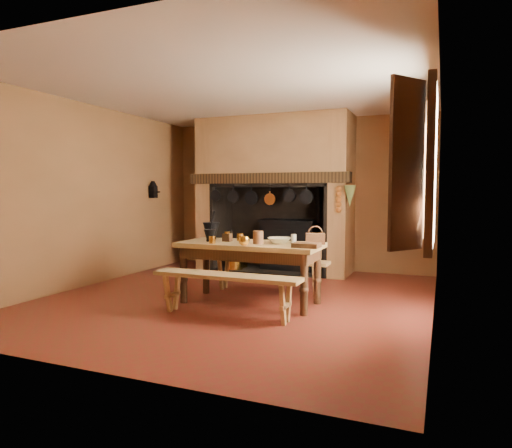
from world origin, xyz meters
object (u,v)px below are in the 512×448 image
Objects in this scene: work_table at (250,252)px; coffee_grinder at (227,237)px; iron_range at (290,244)px; wicker_basket at (315,238)px; bench_front at (226,285)px; mixing_bowl at (279,240)px.

coffee_grinder reaches higher than work_table.
iron_range reaches higher than work_table.
work_table is (0.32, -2.63, 0.19)m from iron_range.
wicker_basket is (0.82, 0.17, 0.20)m from work_table.
wicker_basket is (0.82, 0.88, 0.49)m from bench_front.
work_table is 11.25× the size of coffee_grinder.
iron_range is 0.90× the size of bench_front.
coffee_grinder is (-0.02, -2.61, 0.37)m from iron_range.
coffee_grinder is at bearing 114.70° from bench_front.
wicker_basket reaches higher than coffee_grinder.
bench_front is at bearing -84.56° from iron_range.
iron_range is 5.33× the size of mixing_bowl.
wicker_basket is at bearing -65.20° from iron_range.
coffee_grinder reaches higher than mixing_bowl.
work_table is at bearing 90.00° from bench_front.
coffee_grinder is (-0.34, 0.73, 0.48)m from bench_front.
wicker_basket reaches higher than bench_front.
work_table is 0.86m from wicker_basket.
coffee_grinder is at bearing 171.15° from wicker_basket.
work_table is 0.41m from mixing_bowl.
mixing_bowl is (0.38, 0.06, 0.16)m from work_table.
mixing_bowl is at bearing -74.86° from iron_range.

